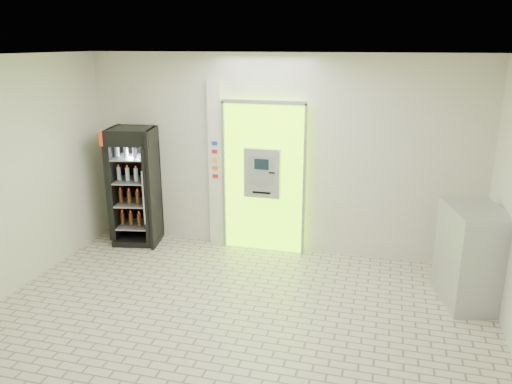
% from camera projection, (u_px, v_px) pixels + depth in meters
% --- Properties ---
extents(ground, '(6.00, 6.00, 0.00)m').
position_uv_depth(ground, '(229.00, 331.00, 5.65)').
color(ground, '#BEB19D').
rests_on(ground, ground).
extents(room_shell, '(6.00, 6.00, 6.00)m').
position_uv_depth(room_shell, '(226.00, 173.00, 5.12)').
color(room_shell, beige).
rests_on(room_shell, ground).
extents(atm_assembly, '(1.30, 0.24, 2.33)m').
position_uv_depth(atm_assembly, '(264.00, 177.00, 7.59)').
color(atm_assembly, '#87ED01').
rests_on(atm_assembly, ground).
extents(pillar, '(0.22, 0.11, 2.60)m').
position_uv_depth(pillar, '(216.00, 165.00, 7.78)').
color(pillar, silver).
rests_on(pillar, ground).
extents(beverage_cooler, '(0.81, 0.77, 1.87)m').
position_uv_depth(beverage_cooler, '(136.00, 188.00, 7.97)').
color(beverage_cooler, black).
rests_on(beverage_cooler, ground).
extents(steel_cabinet, '(0.82, 1.04, 1.23)m').
position_uv_depth(steel_cabinet, '(471.00, 256.00, 6.12)').
color(steel_cabinet, '#A8ABB0').
rests_on(steel_cabinet, ground).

